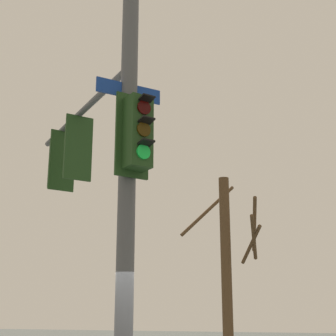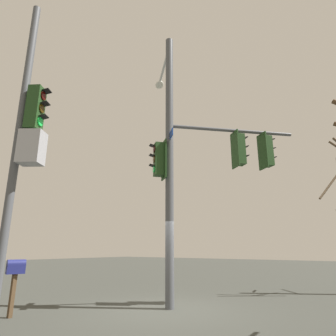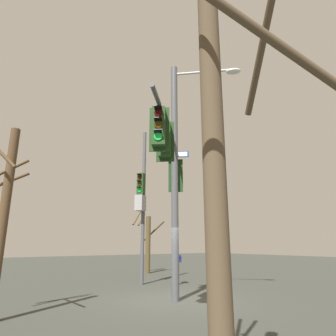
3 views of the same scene
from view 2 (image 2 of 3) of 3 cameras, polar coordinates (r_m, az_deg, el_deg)
ground_plane at (r=9.25m, az=-0.70°, el=-25.92°), size 80.00×80.00×0.00m
main_signal_pole_assembly at (r=10.07m, az=4.76°, el=3.68°), size 5.27×3.87×9.16m
secondary_pole_assembly at (r=7.64m, az=-25.97°, el=5.15°), size 0.71×0.63×7.90m
mailbox at (r=9.07m, az=-27.58°, el=-17.42°), size 0.36×0.49×1.41m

